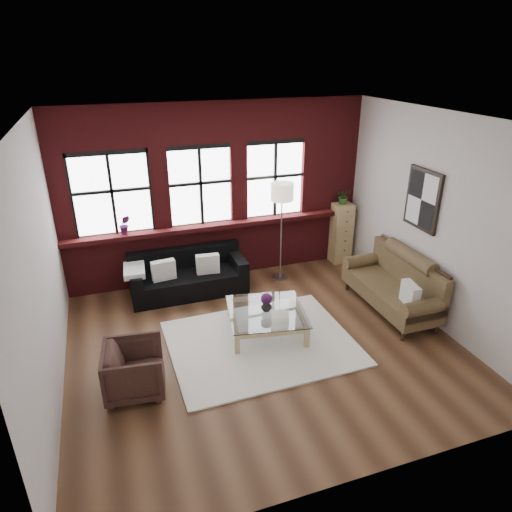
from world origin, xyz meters
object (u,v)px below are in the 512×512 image
object	(u,v)px
dark_sofa	(188,274)
drawer_chest	(341,233)
armchair	(135,370)
vase	(266,306)
floor_lamp	(281,229)
coffee_table	(266,321)
vintage_settee	(391,282)

from	to	relation	value
dark_sofa	drawer_chest	world-z (taller)	drawer_chest
drawer_chest	armchair	bearing A→B (deg)	-148.13
vase	floor_lamp	bearing A→B (deg)	61.56
coffee_table	floor_lamp	bearing A→B (deg)	61.56
vintage_settee	armchair	size ratio (longest dim) A/B	2.62
drawer_chest	floor_lamp	bearing A→B (deg)	-166.26
coffee_table	drawer_chest	world-z (taller)	drawer_chest
vintage_settee	drawer_chest	world-z (taller)	drawer_chest
floor_lamp	vintage_settee	bearing A→B (deg)	-52.56
coffee_table	vase	xyz separation A→B (m)	(-0.00, 0.00, 0.27)
vase	armchair	bearing A→B (deg)	-160.24
dark_sofa	vase	bearing A→B (deg)	-61.64
coffee_table	armchair	bearing A→B (deg)	-160.24
floor_lamp	dark_sofa	bearing A→B (deg)	179.88
vintage_settee	vase	world-z (taller)	vintage_settee
armchair	vase	size ratio (longest dim) A/B	4.29
coffee_table	drawer_chest	size ratio (longest dim) A/B	0.93
vintage_settee	floor_lamp	distance (m)	2.14
floor_lamp	drawer_chest	bearing A→B (deg)	13.74
vintage_settee	vase	distance (m)	2.14
vintage_settee	coffee_table	world-z (taller)	vintage_settee
dark_sofa	armchair	distance (m)	2.60
dark_sofa	coffee_table	xyz separation A→B (m)	(0.87, -1.61, -0.18)
vintage_settee	drawer_chest	bearing A→B (deg)	85.45
vase	drawer_chest	distance (m)	3.03
dark_sofa	vase	xyz separation A→B (m)	(0.87, -1.61, 0.09)
vintage_settee	floor_lamp	world-z (taller)	floor_lamp
vintage_settee	drawer_chest	distance (m)	2.02
armchair	vintage_settee	bearing A→B (deg)	-74.02
dark_sofa	armchair	size ratio (longest dim) A/B	2.75
floor_lamp	vase	bearing A→B (deg)	-118.44
coffee_table	vase	world-z (taller)	vase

